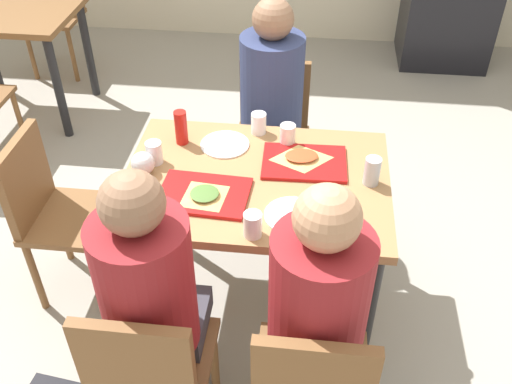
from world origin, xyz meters
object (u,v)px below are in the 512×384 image
at_px(person_far_side, 271,102).
at_px(foil_bundle, 143,163).
at_px(plastic_cup_b, 253,225).
at_px(tray_red_far, 304,162).
at_px(plastic_cup_c, 154,153).
at_px(person_in_red, 152,291).
at_px(paper_plate_center, 225,144).
at_px(pizza_slice_a, 205,195).
at_px(pizza_slice_b, 301,157).
at_px(background_chair_far, 56,7).
at_px(chair_left_end, 53,207).
at_px(person_in_brown_jacket, 317,306).
at_px(soda_can, 372,171).
at_px(chair_far_side, 273,128).
at_px(plastic_cup_a, 259,123).
at_px(plastic_cup_d, 288,135).
at_px(paper_plate_near_edge, 292,215).
at_px(chair_near_left, 149,369).
at_px(background_table, 11,29).
at_px(main_table, 256,197).
at_px(condiment_bottle, 181,127).
at_px(tray_red_near, 204,194).

height_order(person_far_side, foil_bundle, person_far_side).
height_order(plastic_cup_b, foil_bundle, same).
height_order(tray_red_far, plastic_cup_c, plastic_cup_c).
height_order(person_in_red, paper_plate_center, person_in_red).
xyz_separation_m(pizza_slice_a, pizza_slice_b, (0.37, 0.30, -0.00)).
relative_size(tray_red_far, background_chair_far, 0.42).
distance_m(chair_left_end, foil_bundle, 0.56).
bearing_deg(person_in_brown_jacket, soda_can, 73.75).
xyz_separation_m(chair_far_side, paper_plate_center, (-0.17, -0.57, 0.26)).
height_order(plastic_cup_a, plastic_cup_c, same).
bearing_deg(person_in_red, plastic_cup_d, 66.86).
distance_m(chair_far_side, tray_red_far, 0.74).
bearing_deg(paper_plate_near_edge, soda_can, 38.48).
distance_m(chair_far_side, person_in_red, 1.49).
xyz_separation_m(chair_near_left, background_table, (-1.59, 2.41, 0.12)).
xyz_separation_m(main_table, condiment_bottle, (-0.36, 0.22, 0.19)).
distance_m(person_far_side, background_chair_far, 2.54).
xyz_separation_m(paper_plate_near_edge, soda_can, (0.31, 0.24, 0.06)).
xyz_separation_m(chair_left_end, person_in_red, (0.66, -0.65, 0.25)).
bearing_deg(tray_red_far, person_in_red, -121.57).
xyz_separation_m(chair_left_end, condiment_bottle, (0.58, 0.22, 0.34)).
distance_m(person_in_brown_jacket, plastic_cup_d, 0.93).
xyz_separation_m(main_table, tray_red_near, (-0.20, -0.14, 0.11)).
bearing_deg(background_chair_far, main_table, -51.58).
bearing_deg(pizza_slice_a, plastic_cup_d, 55.17).
height_order(person_in_brown_jacket, background_chair_far, person_in_brown_jacket).
relative_size(tray_red_near, plastic_cup_d, 3.60).
relative_size(chair_near_left, person_in_red, 0.68).
xyz_separation_m(person_far_side, foil_bundle, (-0.47, -0.67, 0.06)).
xyz_separation_m(main_table, foil_bundle, (-0.47, -0.02, 0.16)).
bearing_deg(soda_can, plastic_cup_a, 147.07).
relative_size(pizza_slice_b, plastic_cup_d, 2.27).
relative_size(person_in_red, person_far_side, 1.00).
bearing_deg(chair_far_side, tray_red_near, -101.83).
relative_size(chair_far_side, paper_plate_near_edge, 3.93).
relative_size(person_in_brown_jacket, condiment_bottle, 7.96).
relative_size(paper_plate_near_edge, background_table, 0.24).
xyz_separation_m(chair_near_left, background_chair_far, (-1.59, 3.14, 0.00)).
distance_m(foil_bundle, background_chair_far, 2.77).
bearing_deg(tray_red_near, background_table, 133.48).
xyz_separation_m(person_in_brown_jacket, tray_red_near, (-0.47, 0.51, 0.02)).
relative_size(chair_left_end, foil_bundle, 8.64).
height_order(chair_near_left, background_chair_far, same).
distance_m(plastic_cup_a, plastic_cup_c, 0.51).
xyz_separation_m(chair_near_left, pizza_slice_a, (0.09, 0.63, 0.28)).
height_order(chair_left_end, background_chair_far, same).
bearing_deg(plastic_cup_a, tray_red_near, -108.94).
height_order(soda_can, background_chair_far, soda_can).
distance_m(chair_left_end, plastic_cup_b, 1.07).
xyz_separation_m(paper_plate_center, plastic_cup_b, (0.20, -0.57, 0.05)).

